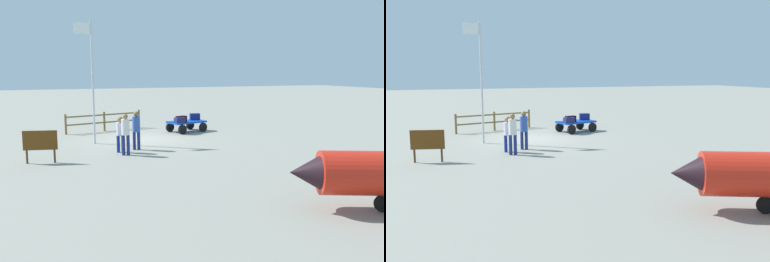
# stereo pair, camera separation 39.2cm
# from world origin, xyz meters

# --- Properties ---
(ground_plane) EXTENTS (120.00, 120.00, 0.00)m
(ground_plane) POSITION_xyz_m (0.00, 0.00, 0.00)
(ground_plane) COLOR gray
(luggage_cart) EXTENTS (2.39, 1.85, 0.63)m
(luggage_cart) POSITION_xyz_m (-2.96, -1.56, 0.47)
(luggage_cart) COLOR #0B42BF
(luggage_cart) RESTS_ON ground
(suitcase_tan) EXTENTS (0.60, 0.46, 0.30)m
(suitcase_tan) POSITION_xyz_m (-2.33, -0.94, 0.78)
(suitcase_tan) COLOR #191D4F
(suitcase_tan) RESTS_ON luggage_cart
(suitcase_maroon) EXTENTS (0.65, 0.48, 0.38)m
(suitcase_maroon) POSITION_xyz_m (-3.65, -1.94, 0.82)
(suitcase_maroon) COLOR navy
(suitcase_maroon) RESTS_ON luggage_cart
(suitcase_grey) EXTENTS (0.65, 0.45, 0.36)m
(suitcase_grey) POSITION_xyz_m (-2.51, -1.18, 0.81)
(suitcase_grey) COLOR black
(suitcase_grey) RESTS_ON luggage_cart
(worker_lead) EXTENTS (0.42, 0.42, 1.76)m
(worker_lead) POSITION_xyz_m (1.79, 3.68, 1.03)
(worker_lead) COLOR navy
(worker_lead) RESTS_ON ground
(worker_trailing) EXTENTS (0.44, 0.44, 1.74)m
(worker_trailing) POSITION_xyz_m (1.07, 2.65, 1.02)
(worker_trailing) COLOR navy
(worker_trailing) RESTS_ON ground
(worker_supervisor) EXTENTS (0.39, 0.39, 1.58)m
(worker_supervisor) POSITION_xyz_m (1.86, 3.01, 0.92)
(worker_supervisor) COLOR navy
(worker_supervisor) RESTS_ON ground
(flagpole) EXTENTS (0.83, 0.10, 5.86)m
(flagpole) POSITION_xyz_m (2.65, 0.38, 3.35)
(flagpole) COLOR silver
(flagpole) RESTS_ON ground
(signboard) EXTENTS (1.26, 0.35, 1.27)m
(signboard) POSITION_xyz_m (5.17, 3.94, 0.83)
(signboard) COLOR #4C3319
(signboard) RESTS_ON ground
(wooden_fence) EXTENTS (4.60, 1.26, 1.13)m
(wooden_fence) POSITION_xyz_m (1.40, -3.71, 0.66)
(wooden_fence) COLOR brown
(wooden_fence) RESTS_ON ground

